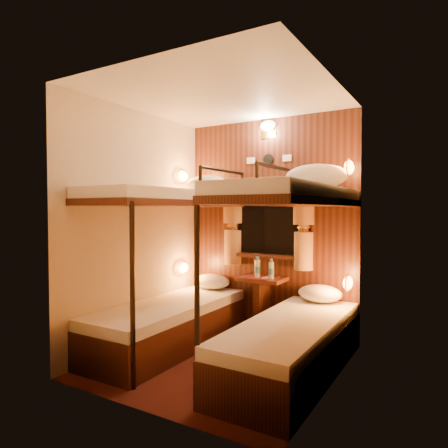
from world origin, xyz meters
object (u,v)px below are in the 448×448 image
Objects in this scene: bunk_right at (292,308)px; table at (262,299)px; bunk_left at (170,292)px; bottle_left at (257,269)px; bottle_right at (271,270)px.

bunk_right is 2.90× the size of table.
bunk_left reaches higher than bottle_left.
bunk_right is 1.01m from bottle_left.
bottle_left is at bearing 132.79° from bunk_right.
bunk_right is at bearing -50.33° from table.
bunk_left is 2.90× the size of table.
bottle_left reaches higher than bottle_right.
bottle_left is 1.08× the size of bottle_right.
bunk_left is 8.29× the size of bottle_left.
bunk_left reaches higher than bottle_right.
bunk_right reaches higher than bottle_right.
table is at bearing 50.33° from bunk_left.
bunk_left is 1.30m from bunk_right.
bunk_right reaches higher than table.
bottle_left is (-0.67, 0.73, 0.19)m from bunk_right.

